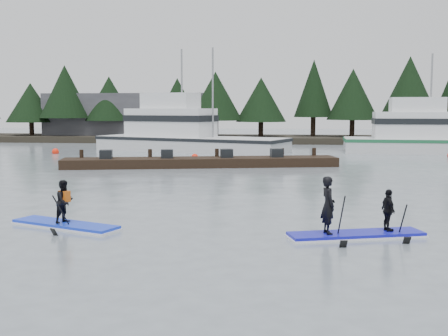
# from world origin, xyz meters

# --- Properties ---
(ground) EXTENTS (160.00, 160.00, 0.00)m
(ground) POSITION_xyz_m (0.00, 0.00, 0.00)
(ground) COLOR slate
(ground) RESTS_ON ground
(far_shore) EXTENTS (70.00, 8.00, 0.60)m
(far_shore) POSITION_xyz_m (0.00, 42.00, 0.30)
(far_shore) COLOR #2D281E
(far_shore) RESTS_ON ground
(treeline) EXTENTS (60.00, 4.00, 8.00)m
(treeline) POSITION_xyz_m (0.00, 42.00, 0.00)
(treeline) COLOR black
(treeline) RESTS_ON ground
(waterfront_building) EXTENTS (18.00, 6.00, 5.00)m
(waterfront_building) POSITION_xyz_m (-14.00, 44.00, 2.50)
(waterfront_building) COLOR #4C4C51
(waterfront_building) RESTS_ON ground
(fishing_boat_large) EXTENTS (16.19, 9.65, 9.07)m
(fishing_boat_large) POSITION_xyz_m (-5.61, 29.15, 0.67)
(fishing_boat_large) COLOR silver
(fishing_boat_large) RESTS_ON ground
(fishing_boat_medium) EXTENTS (14.44, 4.97, 8.49)m
(fishing_boat_medium) POSITION_xyz_m (13.78, 29.14, 0.60)
(fishing_boat_medium) COLOR silver
(fishing_boat_medium) RESTS_ON ground
(floating_dock) EXTENTS (16.11, 5.48, 0.53)m
(floating_dock) POSITION_xyz_m (-2.51, 16.90, 0.27)
(floating_dock) COLOR black
(floating_dock) RESTS_ON ground
(buoy_a) EXTENTS (0.52, 0.52, 0.52)m
(buoy_a) POSITION_xyz_m (-14.93, 25.27, 0.00)
(buoy_a) COLOR #FF240C
(buoy_a) RESTS_ON ground
(buoy_b) EXTENTS (0.48, 0.48, 0.48)m
(buoy_b) POSITION_xyz_m (-3.66, 21.71, 0.00)
(buoy_b) COLOR #FF240C
(buoy_b) RESTS_ON ground
(paddleboard_solo) EXTENTS (3.48, 2.07, 1.82)m
(paddleboard_solo) POSITION_xyz_m (-3.95, -0.23, 0.41)
(paddleboard_solo) COLOR #1735DB
(paddleboard_solo) RESTS_ON ground
(paddleboard_duo) EXTENTS (3.71, 1.85, 2.14)m
(paddleboard_duo) POSITION_xyz_m (4.18, -0.66, 0.48)
(paddleboard_duo) COLOR #1314B2
(paddleboard_duo) RESTS_ON ground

